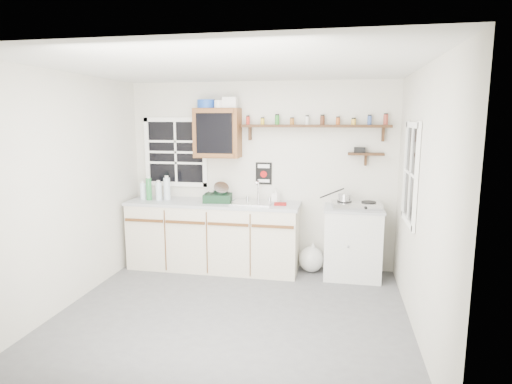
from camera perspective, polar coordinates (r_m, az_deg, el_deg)
room at (r=4.28m, az=-3.30°, el=-0.55°), size 3.64×3.24×2.54m
main_cabinet at (r=5.83m, az=-5.68°, el=-5.74°), size 2.31×0.63×0.92m
right_cabinet at (r=5.63m, az=12.75°, el=-6.56°), size 0.73×0.57×0.91m
sink at (r=5.60m, az=-0.47°, el=-1.39°), size 0.52×0.44×0.29m
upper_cabinet at (r=5.75m, az=-5.16°, el=7.84°), size 0.60×0.32×0.65m
upper_cabinet_clutter at (r=5.75m, az=-5.40°, el=11.67°), size 0.54×0.24×0.14m
spice_shelf at (r=5.60m, az=7.94°, el=8.80°), size 1.91×0.18×0.35m
secondary_shelf at (r=5.63m, az=14.20°, el=5.01°), size 0.45×0.16×0.24m
warning_sign at (r=5.80m, az=1.04°, el=2.49°), size 0.22×0.02×0.30m
window_back at (r=6.11m, az=-10.64°, el=5.24°), size 0.93×0.03×0.98m
window_right at (r=4.72m, az=19.98°, el=2.31°), size 0.03×0.78×1.08m
water_bottles at (r=5.97m, az=-13.20°, el=0.32°), size 0.41×0.15×0.33m
dish_rack at (r=5.69m, az=-5.00°, el=-0.47°), size 0.39×0.31×0.27m
soap_bottle at (r=5.63m, az=2.67°, el=-0.45°), size 0.11×0.11×0.19m
rag at (r=5.50m, az=3.25°, el=-1.60°), size 0.17×0.15×0.02m
hotplate at (r=5.49m, az=13.24°, el=-1.68°), size 0.63×0.38×0.09m
saucepan at (r=5.47m, az=11.65°, el=-0.73°), size 0.39×0.20×0.17m
trash_bag at (r=5.77m, az=7.38°, el=-8.83°), size 0.37×0.34×0.42m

